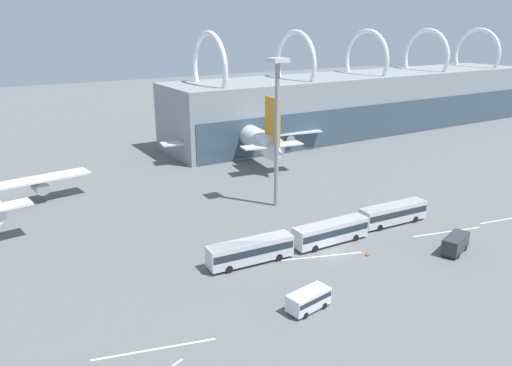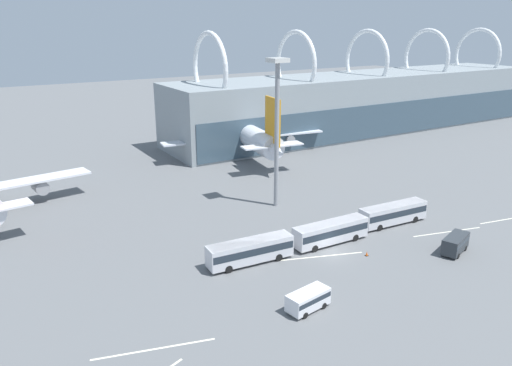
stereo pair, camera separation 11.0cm
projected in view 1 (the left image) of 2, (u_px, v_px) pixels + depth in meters
name	position (u px, v px, depth m)	size (l,w,h in m)	color
ground_plane	(333.00, 254.00, 67.30)	(440.00, 440.00, 0.00)	slate
terminal_building	(364.00, 101.00, 141.20)	(116.11, 21.21, 27.97)	gray
airliner_at_gate_far	(244.00, 133.00, 114.88)	(38.86, 42.32, 15.58)	silver
shuttle_bus_0	(250.00, 250.00, 64.12)	(11.70, 3.37, 3.15)	silver
shuttle_bus_1	(331.00, 231.00, 69.89)	(11.60, 2.82, 3.15)	silver
shuttle_bus_2	(393.00, 213.00, 76.63)	(11.68, 3.25, 3.15)	silver
service_van_foreground	(455.00, 243.00, 67.25)	(5.61, 3.71, 2.42)	#2D3338
service_van_crossing	(308.00, 299.00, 53.87)	(5.30, 2.90, 2.18)	silver
floodlight_mast	(277.00, 115.00, 80.14)	(2.79, 2.79, 24.47)	gray
lane_stripe_0	(447.00, 232.00, 74.24)	(11.62, 0.25, 0.01)	silver
lane_stripe_2	(321.00, 256.00, 66.48)	(11.88, 0.25, 0.01)	silver
lane_stripe_3	(155.00, 349.00, 47.66)	(11.78, 0.25, 0.01)	silver
lane_stripe_4	(502.00, 220.00, 78.73)	(8.90, 0.25, 0.01)	silver
traffic_cone_0	(367.00, 254.00, 66.62)	(0.45, 0.45, 0.61)	black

